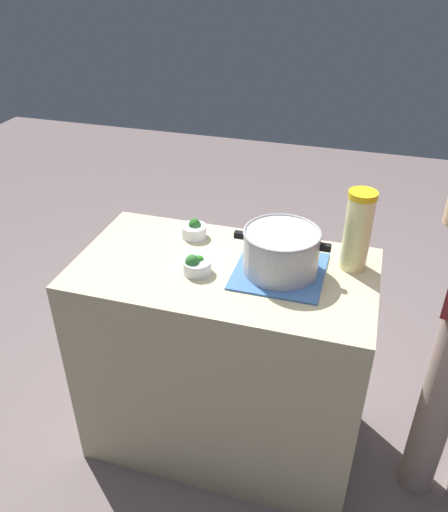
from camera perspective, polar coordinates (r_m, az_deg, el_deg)
The scene contains 7 objects.
ground_plane at distance 2.60m, azimuth 0.00°, elevation -18.89°, with size 8.00×8.00×0.00m, color #6D5E5E.
counter_slab at distance 2.25m, azimuth 0.00°, elevation -11.31°, with size 1.14×0.62×0.94m, color #BCB28B.
dish_cloth at distance 1.94m, azimuth 6.16°, elevation -1.64°, with size 0.33×0.34×0.01m, color #406CAD.
cooking_pot at distance 1.89m, azimuth 6.32°, elevation 0.63°, with size 0.35×0.28×0.17m.
lemonade_pitcher at distance 1.94m, azimuth 14.52°, elevation 2.73°, with size 0.10×0.10×0.31m.
broccoli_bowl_front at distance 1.91m, azimuth -3.08°, elevation -1.01°, with size 0.11×0.11×0.08m.
broccoli_bowl_center at distance 2.14m, azimuth -3.27°, elevation 2.98°, with size 0.10×0.10×0.08m.
Camera 1 is at (0.47, -1.57, 2.02)m, focal length 36.27 mm.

